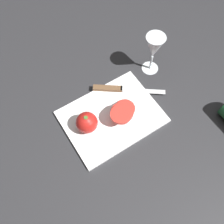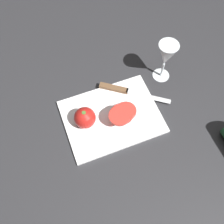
{
  "view_description": "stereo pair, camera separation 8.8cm",
  "coord_description": "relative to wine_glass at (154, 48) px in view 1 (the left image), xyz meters",
  "views": [
    {
      "loc": [
        -0.23,
        -0.34,
        0.87
      ],
      "look_at": [
        0.0,
        0.02,
        0.04
      ],
      "focal_mm": 42.0,
      "sensor_mm": 36.0,
      "label": 1
    },
    {
      "loc": [
        -0.16,
        -0.38,
        0.87
      ],
      "look_at": [
        0.0,
        0.02,
        0.04
      ],
      "focal_mm": 42.0,
      "sensor_mm": 36.0,
      "label": 2
    }
  ],
  "objects": [
    {
      "name": "wine_glass",
      "position": [
        0.0,
        0.0,
        0.0
      ],
      "size": [
        0.07,
        0.07,
        0.18
      ],
      "color": "silver",
      "rests_on": "ground_plane"
    },
    {
      "name": "tomato_slice_stack_near",
      "position": [
        -0.22,
        -0.12,
        -0.08
      ],
      "size": [
        0.12,
        0.11,
        0.06
      ],
      "color": "red",
      "rests_on": "cutting_board"
    },
    {
      "name": "whole_tomato",
      "position": [
        -0.35,
        -0.1,
        -0.07
      ],
      "size": [
        0.08,
        0.08,
        0.08
      ],
      "color": "red",
      "rests_on": "cutting_board"
    },
    {
      "name": "knife",
      "position": [
        -0.18,
        -0.01,
        -0.1
      ],
      "size": [
        0.24,
        0.18,
        0.01
      ],
      "rotation": [
        0.0,
        0.0,
        5.65
      ],
      "color": "silver",
      "rests_on": "cutting_board"
    },
    {
      "name": "ground_plane",
      "position": [
        -0.25,
        -0.13,
        -0.12
      ],
      "size": [
        3.0,
        3.0,
        0.0
      ],
      "primitive_type": "plane",
      "color": "#28282B"
    },
    {
      "name": "cutting_board",
      "position": [
        -0.25,
        -0.11,
        -0.12
      ],
      "size": [
        0.35,
        0.26,
        0.01
      ],
      "color": "white",
      "rests_on": "ground_plane"
    }
  ]
}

